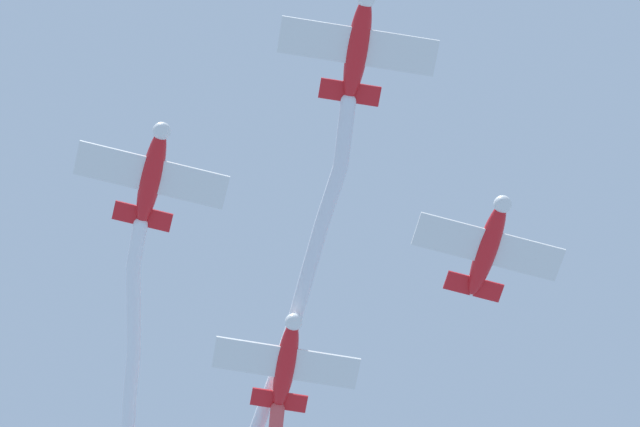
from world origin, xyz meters
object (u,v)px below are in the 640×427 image
object	(u,v)px
airplane_lead	(358,46)
airplane_left_wing	(488,247)
airplane_right_wing	(152,175)
airplane_slot	(286,362)

from	to	relation	value
airplane_lead	airplane_left_wing	xyz separation A→B (m)	(-6.23, -10.87, -0.40)
airplane_lead	airplane_right_wing	world-z (taller)	airplane_right_wing
airplane_left_wing	airplane_slot	xyz separation A→B (m)	(10.88, -6.21, 0.20)
airplane_left_wing	airplane_right_wing	world-z (taller)	airplane_right_wing
airplane_slot	airplane_right_wing	bearing A→B (deg)	-42.87
airplane_lead	airplane_left_wing	world-z (taller)	airplane_lead
airplane_lead	airplane_left_wing	bearing A→B (deg)	137.86
airplane_lead	airplane_slot	world-z (taller)	airplane_lead
airplane_left_wing	airplane_slot	distance (m)	12.53
airplane_left_wing	airplane_lead	bearing A→B (deg)	-48.45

